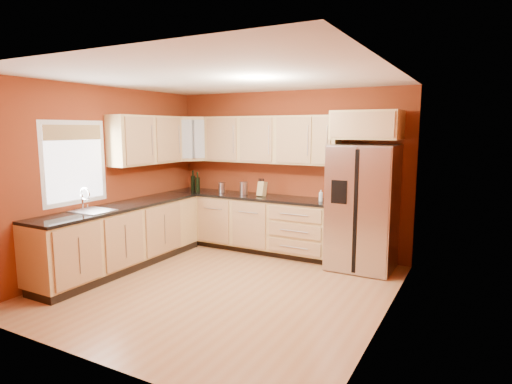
# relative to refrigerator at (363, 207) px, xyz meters

# --- Properties ---
(floor) EXTENTS (4.00, 4.00, 0.00)m
(floor) POSITION_rel_refrigerator_xyz_m (-1.35, -1.62, -0.89)
(floor) COLOR #A76C40
(floor) RESTS_ON ground
(ceiling) EXTENTS (4.00, 4.00, 0.00)m
(ceiling) POSITION_rel_refrigerator_xyz_m (-1.35, -1.62, 1.71)
(ceiling) COLOR white
(ceiling) RESTS_ON wall_back
(wall_back) EXTENTS (4.00, 0.04, 2.60)m
(wall_back) POSITION_rel_refrigerator_xyz_m (-1.35, 0.38, 0.41)
(wall_back) COLOR maroon
(wall_back) RESTS_ON floor
(wall_front) EXTENTS (4.00, 0.04, 2.60)m
(wall_front) POSITION_rel_refrigerator_xyz_m (-1.35, -3.62, 0.41)
(wall_front) COLOR maroon
(wall_front) RESTS_ON floor
(wall_left) EXTENTS (0.04, 4.00, 2.60)m
(wall_left) POSITION_rel_refrigerator_xyz_m (-3.35, -1.62, 0.41)
(wall_left) COLOR maroon
(wall_left) RESTS_ON floor
(wall_right) EXTENTS (0.04, 4.00, 2.60)m
(wall_right) POSITION_rel_refrigerator_xyz_m (0.65, -1.62, 0.41)
(wall_right) COLOR maroon
(wall_right) RESTS_ON floor
(base_cabinets_back) EXTENTS (2.90, 0.60, 0.88)m
(base_cabinets_back) POSITION_rel_refrigerator_xyz_m (-1.90, 0.07, -0.45)
(base_cabinets_back) COLOR tan
(base_cabinets_back) RESTS_ON floor
(base_cabinets_left) EXTENTS (0.60, 2.80, 0.88)m
(base_cabinets_left) POSITION_rel_refrigerator_xyz_m (-3.05, -1.62, -0.45)
(base_cabinets_left) COLOR tan
(base_cabinets_left) RESTS_ON floor
(countertop_back) EXTENTS (2.90, 0.62, 0.04)m
(countertop_back) POSITION_rel_refrigerator_xyz_m (-1.90, 0.06, 0.01)
(countertop_back) COLOR black
(countertop_back) RESTS_ON base_cabinets_back
(countertop_left) EXTENTS (0.62, 2.80, 0.04)m
(countertop_left) POSITION_rel_refrigerator_xyz_m (-3.04, -1.62, 0.01)
(countertop_left) COLOR black
(countertop_left) RESTS_ON base_cabinets_left
(upper_cabinets_back) EXTENTS (2.30, 0.33, 0.75)m
(upper_cabinets_back) POSITION_rel_refrigerator_xyz_m (-1.60, 0.21, 0.94)
(upper_cabinets_back) COLOR tan
(upper_cabinets_back) RESTS_ON wall_back
(upper_cabinets_left) EXTENTS (0.33, 1.35, 0.75)m
(upper_cabinets_left) POSITION_rel_refrigerator_xyz_m (-3.19, -0.90, 0.94)
(upper_cabinets_left) COLOR tan
(upper_cabinets_left) RESTS_ON wall_left
(corner_upper_cabinet) EXTENTS (0.67, 0.67, 0.75)m
(corner_upper_cabinet) POSITION_rel_refrigerator_xyz_m (-3.02, 0.04, 0.94)
(corner_upper_cabinet) COLOR tan
(corner_upper_cabinet) RESTS_ON wall_back
(over_fridge_cabinet) EXTENTS (0.92, 0.60, 0.40)m
(over_fridge_cabinet) POSITION_rel_refrigerator_xyz_m (0.00, 0.07, 1.16)
(over_fridge_cabinet) COLOR tan
(over_fridge_cabinet) RESTS_ON wall_back
(refrigerator) EXTENTS (0.90, 0.75, 1.78)m
(refrigerator) POSITION_rel_refrigerator_xyz_m (0.00, 0.00, 0.00)
(refrigerator) COLOR #AEAEB3
(refrigerator) RESTS_ON floor
(window) EXTENTS (0.03, 0.90, 1.00)m
(window) POSITION_rel_refrigerator_xyz_m (-3.33, -2.12, 0.66)
(window) COLOR white
(window) RESTS_ON wall_left
(sink_faucet) EXTENTS (0.50, 0.42, 0.30)m
(sink_faucet) POSITION_rel_refrigerator_xyz_m (-3.04, -2.12, 0.18)
(sink_faucet) COLOR white
(sink_faucet) RESTS_ON countertop_left
(canister_left) EXTENTS (0.13, 0.13, 0.17)m
(canister_left) POSITION_rel_refrigerator_xyz_m (-2.45, 0.11, 0.12)
(canister_left) COLOR #AEAEB3
(canister_left) RESTS_ON countertop_back
(canister_right) EXTENTS (0.15, 0.15, 0.21)m
(canister_right) POSITION_rel_refrigerator_xyz_m (-1.99, 0.06, 0.14)
(canister_right) COLOR #AEAEB3
(canister_right) RESTS_ON countertop_back
(wine_bottle_a) EXTENTS (0.10, 0.10, 0.36)m
(wine_bottle_a) POSITION_rel_refrigerator_xyz_m (-3.03, 0.07, 0.21)
(wine_bottle_a) COLOR black
(wine_bottle_a) RESTS_ON countertop_back
(wine_bottle_b) EXTENTS (0.09, 0.09, 0.34)m
(wine_bottle_b) POSITION_rel_refrigerator_xyz_m (-2.87, -0.01, 0.20)
(wine_bottle_b) COLOR black
(wine_bottle_b) RESTS_ON countertop_back
(knife_block) EXTENTS (0.13, 0.12, 0.24)m
(knife_block) POSITION_rel_refrigerator_xyz_m (-1.66, 0.07, 0.15)
(knife_block) COLOR tan
(knife_block) RESTS_ON countertop_back
(soap_dispenser) EXTENTS (0.06, 0.06, 0.17)m
(soap_dispenser) POSITION_rel_refrigerator_xyz_m (-0.65, 0.05, 0.11)
(soap_dispenser) COLOR silver
(soap_dispenser) RESTS_ON countertop_back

